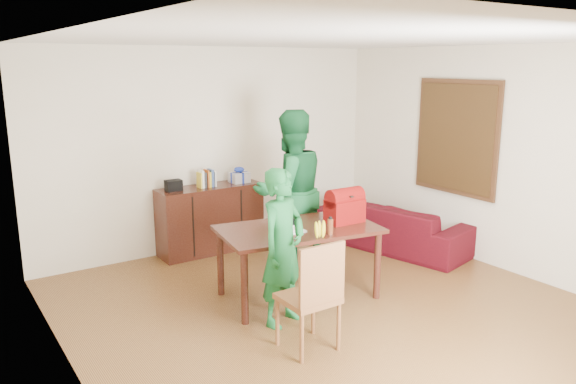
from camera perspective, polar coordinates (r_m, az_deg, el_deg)
room at (r=5.52m, az=4.77°, el=0.58°), size 5.20×5.70×2.90m
table at (r=6.00m, az=1.06°, el=-4.53°), size 1.80×1.21×0.78m
chair at (r=5.08m, az=2.13°, el=-12.60°), size 0.46×0.44×1.02m
person_near at (r=5.39m, az=-0.55°, el=-5.64°), size 0.65×0.54×1.54m
person_far at (r=6.76m, az=0.22°, el=0.08°), size 0.99×0.78×1.96m
laptop at (r=5.81m, az=0.16°, el=-3.66°), size 0.32×0.23×0.21m
bananas at (r=5.64m, az=3.27°, el=-4.30°), size 0.20×0.17×0.07m
bottle at (r=5.74m, az=4.31°, el=-3.41°), size 0.07×0.07×0.18m
red_bag at (r=6.16m, az=5.77°, el=-1.72°), size 0.41×0.25×0.30m
sofa at (r=7.86m, az=10.48°, el=-3.29°), size 1.32×2.30×0.63m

